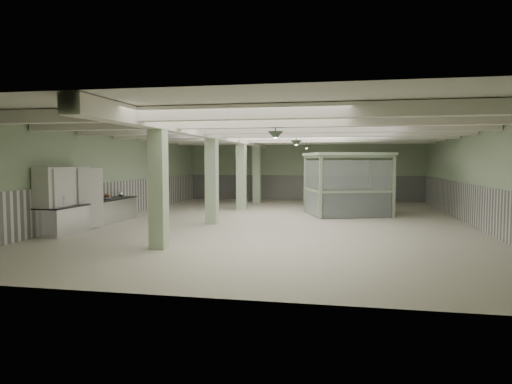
% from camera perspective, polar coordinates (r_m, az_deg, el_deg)
% --- Properties ---
extents(floor, '(20.00, 20.00, 0.00)m').
position_cam_1_polar(floor, '(17.70, 3.21, -3.76)').
color(floor, beige).
rests_on(floor, ground).
extents(ceiling, '(14.00, 20.00, 0.02)m').
position_cam_1_polar(ceiling, '(17.59, 3.25, 7.95)').
color(ceiling, beige).
rests_on(ceiling, wall_back).
extents(wall_back, '(14.00, 0.02, 3.60)m').
position_cam_1_polar(wall_back, '(27.50, 6.02, 2.70)').
color(wall_back, '#A3B793').
rests_on(wall_back, floor).
extents(wall_front, '(14.00, 0.02, 3.60)m').
position_cam_1_polar(wall_front, '(7.77, -6.68, -0.18)').
color(wall_front, '#A3B793').
rests_on(wall_front, floor).
extents(wall_left, '(0.02, 20.00, 3.60)m').
position_cam_1_polar(wall_left, '(19.75, -17.35, 2.11)').
color(wall_left, '#A3B793').
rests_on(wall_left, floor).
extents(wall_right, '(0.02, 20.00, 3.60)m').
position_cam_1_polar(wall_right, '(18.01, 25.90, 1.74)').
color(wall_right, '#A3B793').
rests_on(wall_right, floor).
extents(wainscot_left, '(0.05, 19.90, 1.50)m').
position_cam_1_polar(wainscot_left, '(19.79, -17.22, -0.93)').
color(wainscot_left, silver).
rests_on(wainscot_left, floor).
extents(wainscot_right, '(0.05, 19.90, 1.50)m').
position_cam_1_polar(wainscot_right, '(18.07, 25.72, -1.59)').
color(wainscot_right, silver).
rests_on(wainscot_right, floor).
extents(wainscot_back, '(13.90, 0.05, 1.50)m').
position_cam_1_polar(wainscot_back, '(27.51, 6.00, 0.52)').
color(wainscot_back, silver).
rests_on(wainscot_back, floor).
extents(girder, '(0.45, 19.90, 0.40)m').
position_cam_1_polar(girder, '(18.08, -4.69, 7.13)').
color(girder, silver).
rests_on(girder, ceiling).
extents(beam_a, '(13.90, 0.35, 0.32)m').
position_cam_1_polar(beam_a, '(10.22, -2.45, 9.90)').
color(beam_a, silver).
rests_on(beam_a, ceiling).
extents(beam_b, '(13.90, 0.35, 0.32)m').
position_cam_1_polar(beam_b, '(12.66, 0.19, 8.74)').
color(beam_b, silver).
rests_on(beam_b, ceiling).
extents(beam_c, '(13.90, 0.35, 0.32)m').
position_cam_1_polar(beam_c, '(15.11, 1.97, 7.94)').
color(beam_c, silver).
rests_on(beam_c, ceiling).
extents(beam_d, '(13.90, 0.35, 0.32)m').
position_cam_1_polar(beam_d, '(17.58, 3.25, 7.36)').
color(beam_d, silver).
rests_on(beam_d, ceiling).
extents(beam_e, '(13.90, 0.35, 0.32)m').
position_cam_1_polar(beam_e, '(20.06, 4.21, 6.92)').
color(beam_e, silver).
rests_on(beam_e, ceiling).
extents(beam_f, '(13.90, 0.35, 0.32)m').
position_cam_1_polar(beam_f, '(22.54, 4.96, 6.58)').
color(beam_f, silver).
rests_on(beam_f, ceiling).
extents(beam_g, '(13.90, 0.35, 0.32)m').
position_cam_1_polar(beam_g, '(25.02, 5.56, 6.31)').
color(beam_g, silver).
rests_on(beam_g, ceiling).
extents(column_a, '(0.42, 0.42, 3.60)m').
position_cam_1_polar(column_a, '(12.39, -12.12, 1.26)').
color(column_a, '#ADC6A0').
rests_on(column_a, floor).
extents(column_b, '(0.42, 0.42, 3.60)m').
position_cam_1_polar(column_b, '(17.10, -5.56, 2.02)').
color(column_b, '#ADC6A0').
rests_on(column_b, floor).
extents(column_c, '(0.42, 0.42, 3.60)m').
position_cam_1_polar(column_c, '(21.94, -1.85, 2.44)').
color(column_c, '#ADC6A0').
rests_on(column_c, floor).
extents(column_d, '(0.42, 0.42, 3.60)m').
position_cam_1_polar(column_d, '(25.85, 0.11, 2.65)').
color(column_d, '#ADC6A0').
rests_on(column_d, floor).
extents(pendant_front, '(0.44, 0.44, 0.22)m').
position_cam_1_polar(pendant_front, '(12.55, 2.46, 7.08)').
color(pendant_front, '#324030').
rests_on(pendant_front, ceiling).
extents(pendant_mid, '(0.44, 0.44, 0.22)m').
position_cam_1_polar(pendant_mid, '(18.00, 5.05, 6.09)').
color(pendant_mid, '#324030').
rests_on(pendant_mid, ceiling).
extents(pendant_back, '(0.44, 0.44, 0.22)m').
position_cam_1_polar(pendant_back, '(22.97, 6.33, 5.60)').
color(pendant_back, '#324030').
rests_on(pendant_back, ceiling).
extents(prep_counter, '(0.94, 5.40, 0.91)m').
position_cam_1_polar(prep_counter, '(17.43, -19.84, -2.57)').
color(prep_counter, silver).
rests_on(prep_counter, floor).
extents(pitcher_near, '(0.23, 0.25, 0.30)m').
position_cam_1_polar(pitcher_near, '(19.13, -16.54, -0.18)').
color(pitcher_near, silver).
rests_on(pitcher_near, prep_counter).
extents(pitcher_far, '(0.21, 0.24, 0.28)m').
position_cam_1_polar(pitcher_far, '(17.57, -19.74, -0.63)').
color(pitcher_far, silver).
rests_on(pitcher_far, prep_counter).
extents(veg_colander, '(0.50, 0.50, 0.18)m').
position_cam_1_polar(veg_colander, '(18.29, -18.33, -0.59)').
color(veg_colander, '#414146').
rests_on(veg_colander, prep_counter).
extents(orange_bowl, '(0.25, 0.25, 0.09)m').
position_cam_1_polar(orange_bowl, '(18.32, -18.04, -0.71)').
color(orange_bowl, '#B2B2B7').
rests_on(orange_bowl, prep_counter).
extents(walkin_cooler, '(1.00, 2.32, 2.13)m').
position_cam_1_polar(walkin_cooler, '(16.17, -22.83, -0.98)').
color(walkin_cooler, silver).
rests_on(walkin_cooler, floor).
extents(guard_booth, '(4.08, 3.75, 2.71)m').
position_cam_1_polar(guard_booth, '(20.28, 11.34, 2.29)').
color(guard_booth, '#94AA88').
rests_on(guard_booth, floor).
extents(filing_cabinet, '(0.47, 0.62, 1.25)m').
position_cam_1_polar(filing_cabinet, '(20.95, 16.03, -1.00)').
color(filing_cabinet, '#595D4E').
rests_on(filing_cabinet, floor).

